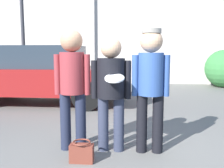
{
  "coord_description": "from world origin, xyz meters",
  "views": [
    {
      "loc": [
        0.11,
        -3.18,
        1.4
      ],
      "look_at": [
        -0.21,
        0.38,
        0.93
      ],
      "focal_mm": 40.0,
      "sensor_mm": 36.0,
      "label": 1
    }
  ],
  "objects_px": {
    "person_right": "(151,80)",
    "handbag": "(82,152)",
    "parked_car_near": "(41,74)",
    "shrub": "(224,69)",
    "person_middle_with_frisbee": "(111,84)",
    "person_left": "(72,80)"
  },
  "relations": [
    {
      "from": "person_right",
      "to": "handbag",
      "type": "bearing_deg",
      "value": -154.85
    },
    {
      "from": "person_right",
      "to": "parked_car_near",
      "type": "xyz_separation_m",
      "value": [
        -2.74,
        3.17,
        -0.24
      ]
    },
    {
      "from": "shrub",
      "to": "parked_car_near",
      "type": "bearing_deg",
      "value": -149.56
    },
    {
      "from": "parked_car_near",
      "to": "person_right",
      "type": "bearing_deg",
      "value": -49.1
    },
    {
      "from": "person_middle_with_frisbee",
      "to": "handbag",
      "type": "distance_m",
      "value": 0.98
    },
    {
      "from": "handbag",
      "to": "parked_car_near",
      "type": "bearing_deg",
      "value": 117.55
    },
    {
      "from": "shrub",
      "to": "handbag",
      "type": "bearing_deg",
      "value": -120.33
    },
    {
      "from": "person_right",
      "to": "parked_car_near",
      "type": "bearing_deg",
      "value": 130.9
    },
    {
      "from": "parked_car_near",
      "to": "shrub",
      "type": "height_order",
      "value": "parked_car_near"
    },
    {
      "from": "person_left",
      "to": "handbag",
      "type": "bearing_deg",
      "value": -63.21
    },
    {
      "from": "person_middle_with_frisbee",
      "to": "handbag",
      "type": "height_order",
      "value": "person_middle_with_frisbee"
    },
    {
      "from": "person_right",
      "to": "handbag",
      "type": "height_order",
      "value": "person_right"
    },
    {
      "from": "person_middle_with_frisbee",
      "to": "parked_car_near",
      "type": "bearing_deg",
      "value": 124.87
    },
    {
      "from": "person_middle_with_frisbee",
      "to": "person_right",
      "type": "height_order",
      "value": "person_right"
    },
    {
      "from": "handbag",
      "to": "person_right",
      "type": "bearing_deg",
      "value": 25.15
    },
    {
      "from": "person_left",
      "to": "person_right",
      "type": "xyz_separation_m",
      "value": [
        1.08,
        0.0,
        0.01
      ]
    },
    {
      "from": "person_right",
      "to": "shrub",
      "type": "bearing_deg",
      "value": 63.88
    },
    {
      "from": "person_right",
      "to": "person_middle_with_frisbee",
      "type": "bearing_deg",
      "value": 179.46
    },
    {
      "from": "parked_car_near",
      "to": "handbag",
      "type": "relative_size",
      "value": 14.8
    },
    {
      "from": "person_left",
      "to": "parked_car_near",
      "type": "bearing_deg",
      "value": 117.65
    },
    {
      "from": "parked_car_near",
      "to": "shrub",
      "type": "distance_m",
      "value": 7.0
    },
    {
      "from": "person_left",
      "to": "shrub",
      "type": "relative_size",
      "value": 1.15
    }
  ]
}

